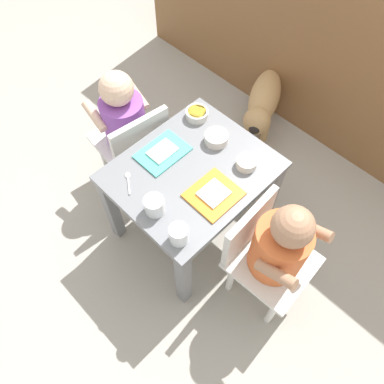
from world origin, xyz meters
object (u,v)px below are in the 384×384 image
Objects in this scene: dining_table at (192,182)px; veggie_bowl_far at (247,163)px; water_cup_left at (179,235)px; water_cup_right at (154,206)px; seated_child_right at (277,246)px; food_tray_right at (214,194)px; dog at (263,102)px; seated_child_left at (125,121)px; spoon_by_left_tray at (128,181)px; cereal_bowl_right_side at (197,114)px; cereal_bowl_left_side at (216,138)px; food_tray_left at (163,152)px.

veggie_bowl_far is (0.13, 0.15, 0.10)m from dining_table.
water_cup_right is at bearing 172.79° from water_cup_left.
food_tray_right is (-0.27, -0.03, 0.06)m from seated_child_right.
dog is 0.79m from food_tray_right.
spoon_by_left_tray is (0.28, -0.21, 0.06)m from seated_child_left.
food_tray_right is 1.91× the size of cereal_bowl_right_side.
dog is at bearing 88.99° from cereal_bowl_right_side.
seated_child_right is 0.47m from cereal_bowl_left_side.
dog is 0.53m from cereal_bowl_right_side.
seated_child_right is 6.81× the size of cereal_bowl_right_side.
spoon_by_left_tray is (0.01, -0.17, -0.00)m from food_tray_left.
water_cup_left is (0.57, -0.24, 0.08)m from seated_child_left.
food_tray_left is at bearing 180.00° from food_tray_right.
dining_table is 6.49× the size of spoon_by_left_tray.
food_tray_left reaches higher than dining_table.
dog is (0.24, 0.66, -0.18)m from seated_child_left.
spoon_by_left_tray is (-0.10, -0.36, -0.02)m from cereal_bowl_left_side.
veggie_bowl_far is at bearing -60.46° from dog.
water_cup_right reaches higher than cereal_bowl_left_side.
spoon_by_left_tray is at bearing -87.81° from food_tray_left.
spoon_by_left_tray is (-0.26, -0.17, -0.00)m from food_tray_right.
food_tray_left is 2.14× the size of spoon_by_left_tray.
food_tray_right is 2.51× the size of water_cup_left.
veggie_bowl_far reaches higher than food_tray_left.
dining_table is at bearing -79.62° from cereal_bowl_left_side.
seated_child_right is at bearing 3.13° from food_tray_left.
food_tray_right reaches higher than dining_table.
food_tray_right is 0.38m from cereal_bowl_right_side.
dining_table is 0.40m from seated_child_right.
dog is 6.67× the size of water_cup_left.
seated_child_left reaches higher than veggie_bowl_far.
dog is 0.58m from cereal_bowl_left_side.
food_tray_left is at bearing 131.43° from water_cup_right.
seated_child_left is at bearing 179.09° from dining_table.
dog is 0.74m from food_tray_left.
seated_child_left is 0.56m from veggie_bowl_far.
seated_child_right is at bearing 0.66° from dining_table.
dining_table is 6.31× the size of cereal_bowl_right_side.
cereal_bowl_left_side reaches higher than dog.
water_cup_left is at bearing -63.01° from cereal_bowl_left_side.
water_cup_left is at bearing -69.68° from dog.
cereal_bowl_right_side is (-0.01, -0.47, 0.25)m from dog.
cereal_bowl_left_side reaches higher than spoon_by_left_tray.
food_tray_left is 2.74× the size of water_cup_right.
food_tray_left is at bearing -79.96° from cereal_bowl_right_side.
cereal_bowl_left_side is (-0.06, 0.37, -0.01)m from water_cup_right.
water_cup_left is (0.33, -0.90, 0.26)m from dog.
food_tray_right is (0.30, -0.69, 0.24)m from dog.
spoon_by_left_tray is at bearing -83.35° from cereal_bowl_right_side.
water_cup_left is at bearing -22.35° from seated_child_left.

